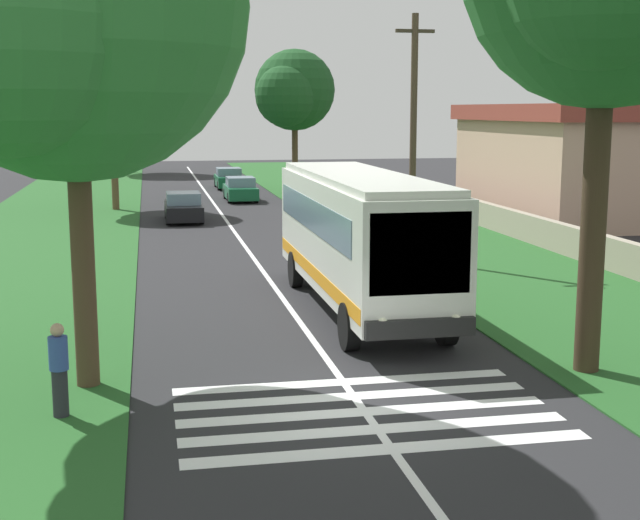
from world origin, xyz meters
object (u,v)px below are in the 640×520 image
(roadside_tree_left_2, at_px, (108,85))
(trailing_car_0, at_px, (184,208))
(roadside_building, at_px, (585,161))
(pedestrian, at_px, (59,369))
(trailing_car_1, at_px, (240,190))
(roadside_tree_left_0, at_px, (126,87))
(roadside_tree_left_1, at_px, (59,12))
(utility_pole, at_px, (413,135))
(roadside_tree_right_2, at_px, (292,92))
(coach_bus, at_px, (359,232))
(trailing_car_2, at_px, (229,179))

(roadside_tree_left_2, bearing_deg, trailing_car_0, -147.51)
(roadside_building, xyz_separation_m, pedestrian, (-25.41, 23.22, -1.97))
(roadside_building, bearing_deg, trailing_car_1, 54.26)
(trailing_car_1, xyz_separation_m, roadside_tree_left_0, (25.22, 7.00, 6.61))
(roadside_tree_left_2, distance_m, roadside_building, 25.14)
(roadside_tree_left_0, distance_m, pedestrian, 62.58)
(roadside_tree_left_1, xyz_separation_m, utility_pole, (13.05, -10.78, -2.65))
(roadside_tree_left_1, height_order, roadside_tree_right_2, roadside_tree_left_1)
(roadside_tree_left_0, bearing_deg, coach_bus, -172.62)
(utility_pole, xyz_separation_m, pedestrian, (-14.71, 10.93, -3.61))
(roadside_tree_left_0, height_order, roadside_tree_left_2, roadside_tree_left_0)
(roadside_tree_left_1, bearing_deg, pedestrian, 174.87)
(roadside_tree_left_0, relative_size, pedestrian, 6.45)
(roadside_tree_left_2, bearing_deg, trailing_car_1, -63.85)
(roadside_tree_left_0, distance_m, roadside_building, 43.74)
(trailing_car_1, distance_m, roadside_tree_right_2, 7.99)
(roadside_tree_left_1, bearing_deg, trailing_car_2, -9.05)
(roadside_tree_left_1, distance_m, pedestrian, 6.48)
(utility_pole, distance_m, pedestrian, 18.68)
(utility_pole, bearing_deg, roadside_tree_left_1, 140.43)
(trailing_car_0, relative_size, utility_pole, 0.50)
(trailing_car_1, height_order, trailing_car_2, same)
(roadside_building, bearing_deg, roadside_tree_left_1, 135.83)
(roadside_tree_left_1, bearing_deg, utility_pole, -39.57)
(pedestrian, bearing_deg, roadside_building, -42.42)
(trailing_car_1, height_order, utility_pole, utility_pole)
(trailing_car_2, height_order, roadside_tree_left_0, roadside_tree_left_0)
(roadside_tree_left_1, relative_size, roadside_tree_left_2, 1.11)
(trailing_car_1, distance_m, roadside_tree_left_0, 26.99)
(roadside_tree_left_1, bearing_deg, trailing_car_1, -11.06)
(trailing_car_2, height_order, pedestrian, pedestrian)
(coach_bus, bearing_deg, utility_pole, -26.92)
(utility_pole, height_order, pedestrian, utility_pole)
(trailing_car_2, xyz_separation_m, roadside_building, (-20.16, -16.08, 2.21))
(trailing_car_2, distance_m, roadside_tree_left_2, 15.47)
(roadside_tree_left_2, relative_size, roadside_building, 0.70)
(roadside_tree_right_2, bearing_deg, utility_pole, -179.85)
(roadside_tree_left_1, xyz_separation_m, pedestrian, (-1.66, 0.15, -6.26))
(roadside_tree_left_0, bearing_deg, trailing_car_2, -157.00)
(trailing_car_2, xyz_separation_m, utility_pole, (-30.86, -3.79, 3.85))
(coach_bus, height_order, pedestrian, coach_bus)
(utility_pole, distance_m, roadside_building, 16.38)
(coach_bus, distance_m, trailing_car_2, 38.29)
(roadside_tree_left_1, height_order, roadside_tree_left_2, roadside_tree_left_1)
(roadside_tree_left_2, bearing_deg, roadside_tree_left_0, -0.71)
(roadside_tree_left_0, height_order, roadside_building, roadside_tree_left_0)
(trailing_car_2, distance_m, roadside_tree_left_1, 44.94)
(roadside_tree_right_2, bearing_deg, trailing_car_2, 39.00)
(roadside_tree_left_0, bearing_deg, trailing_car_0, -174.62)
(utility_pole, bearing_deg, roadside_tree_left_2, 30.96)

